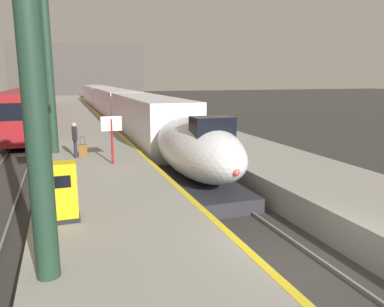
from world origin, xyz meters
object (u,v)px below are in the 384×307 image
passenger_near_edge (75,137)px  departure_info_board (112,130)px  regional_train_adjacent (34,103)px  station_column_mid (46,32)px  rolling_suitcase (83,151)px  ticket_machine_yellow (64,194)px  highspeed_train_main (116,106)px

passenger_near_edge → departure_info_board: departure_info_board is taller
regional_train_adjacent → station_column_mid: size_ratio=3.69×
regional_train_adjacent → rolling_suitcase: (3.51, -24.91, -0.77)m
passenger_near_edge → ticket_machine_yellow: bearing=-94.3°
station_column_mid → departure_info_board: size_ratio=4.68×
ticket_machine_yellow → station_column_mid: bearing=92.0°
rolling_suitcase → passenger_near_edge: bearing=-170.4°
passenger_near_edge → departure_info_board: (1.50, -1.95, 0.52)m
regional_train_adjacent → rolling_suitcase: regional_train_adjacent is taller
station_column_mid → departure_info_board: bearing=-55.1°
passenger_near_edge → rolling_suitcase: bearing=9.6°
station_column_mid → rolling_suitcase: bearing=-49.5°
ticket_machine_yellow → departure_info_board: bearing=71.6°
station_column_mid → rolling_suitcase: station_column_mid is taller
regional_train_adjacent → station_column_mid: station_column_mid is taller
highspeed_train_main → rolling_suitcase: 21.22m
station_column_mid → passenger_near_edge: (0.98, -1.60, -4.92)m
regional_train_adjacent → ticket_machine_yellow: 33.41m
departure_info_board → regional_train_adjacent: bearing=99.9°
highspeed_train_main → rolling_suitcase: highspeed_train_main is taller
highspeed_train_main → regional_train_adjacent: bearing=152.6°
station_column_mid → passenger_near_edge: 5.27m
ticket_machine_yellow → highspeed_train_main: bearing=79.2°
rolling_suitcase → departure_info_board: 2.61m
highspeed_train_main → ticket_machine_yellow: bearing=-100.8°
station_column_mid → rolling_suitcase: size_ratio=10.10×
highspeed_train_main → departure_info_board: (-3.43, -22.72, 0.61)m
station_column_mid → ticket_machine_yellow: station_column_mid is taller
regional_train_adjacent → departure_info_board: 27.32m
station_column_mid → passenger_near_edge: size_ratio=5.87×
highspeed_train_main → rolling_suitcase: (-4.59, -20.71, -0.60)m
passenger_near_edge → highspeed_train_main: bearing=76.7°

